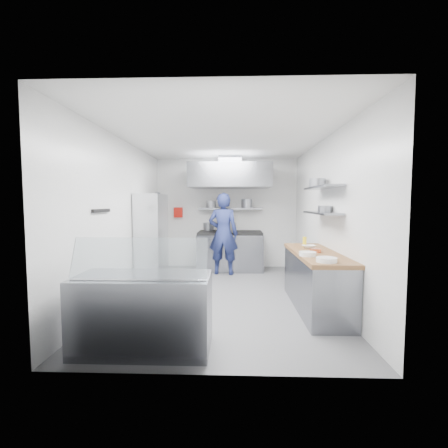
{
  "coord_description": "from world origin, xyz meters",
  "views": [
    {
      "loc": [
        0.2,
        -5.28,
        1.66
      ],
      "look_at": [
        0.0,
        0.6,
        1.25
      ],
      "focal_mm": 24.0,
      "sensor_mm": 36.0,
      "label": 1
    }
  ],
  "objects_px": {
    "gas_range": "(230,252)",
    "display_case": "(144,312)",
    "chef": "(223,234)",
    "wire_rack": "(152,238)"
  },
  "relations": [
    {
      "from": "gas_range",
      "to": "display_case",
      "type": "xyz_separation_m",
      "value": [
        -0.92,
        -4.1,
        -0.03
      ]
    },
    {
      "from": "display_case",
      "to": "gas_range",
      "type": "bearing_deg",
      "value": 77.33
    },
    {
      "from": "chef",
      "to": "wire_rack",
      "type": "relative_size",
      "value": 1.03
    },
    {
      "from": "gas_range",
      "to": "chef",
      "type": "distance_m",
      "value": 0.7
    },
    {
      "from": "chef",
      "to": "wire_rack",
      "type": "height_order",
      "value": "chef"
    },
    {
      "from": "display_case",
      "to": "chef",
      "type": "bearing_deg",
      "value": 78.08
    },
    {
      "from": "gas_range",
      "to": "wire_rack",
      "type": "xyz_separation_m",
      "value": [
        -1.63,
        -1.18,
        0.48
      ]
    },
    {
      "from": "chef",
      "to": "display_case",
      "type": "distance_m",
      "value": 3.75
    },
    {
      "from": "gas_range",
      "to": "chef",
      "type": "relative_size",
      "value": 0.84
    },
    {
      "from": "chef",
      "to": "wire_rack",
      "type": "bearing_deg",
      "value": 33.23
    }
  ]
}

